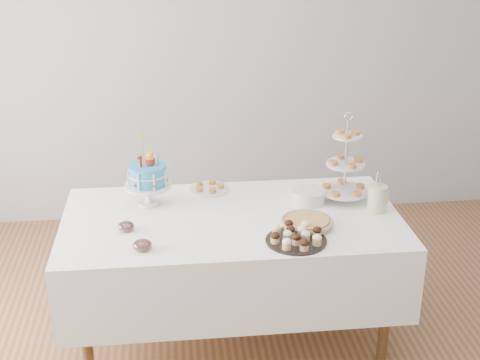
{
  "coord_description": "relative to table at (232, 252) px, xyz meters",
  "views": [
    {
      "loc": [
        -0.33,
        -3.11,
        2.42
      ],
      "look_at": [
        0.05,
        0.3,
        0.99
      ],
      "focal_mm": 50.0,
      "sensor_mm": 36.0,
      "label": 1
    }
  ],
  "objects": [
    {
      "name": "pie",
      "position": [
        0.4,
        -0.17,
        0.25
      ],
      "size": [
        0.29,
        0.29,
        0.05
      ],
      "color": "tan",
      "rests_on": "table"
    },
    {
      "name": "plate_stack",
      "position": [
        0.47,
        0.15,
        0.27
      ],
      "size": [
        0.2,
        0.2,
        0.08
      ],
      "color": "silver",
      "rests_on": "table"
    },
    {
      "name": "pastry_plate",
      "position": [
        -0.1,
        0.4,
        0.24
      ],
      "size": [
        0.25,
        0.25,
        0.04
      ],
      "color": "silver",
      "rests_on": "table"
    },
    {
      "name": "jam_bowl_a",
      "position": [
        -0.49,
        -0.34,
        0.25
      ],
      "size": [
        0.1,
        0.1,
        0.06
      ],
      "color": "silver",
      "rests_on": "table"
    },
    {
      "name": "cupcake_tray",
      "position": [
        0.31,
        -0.33,
        0.26
      ],
      "size": [
        0.32,
        0.32,
        0.07
      ],
      "color": "black",
      "rests_on": "table"
    },
    {
      "name": "tiered_stand",
      "position": [
        0.69,
        0.16,
        0.46
      ],
      "size": [
        0.28,
        0.28,
        0.55
      ],
      "color": "silver",
      "rests_on": "table"
    },
    {
      "name": "birthday_cake",
      "position": [
        -0.47,
        0.23,
        0.34
      ],
      "size": [
        0.28,
        0.28,
        0.42
      ],
      "rotation": [
        0.0,
        0.0,
        0.34
      ],
      "color": "silver",
      "rests_on": "table"
    },
    {
      "name": "table",
      "position": [
        0.0,
        0.0,
        0.0
      ],
      "size": [
        1.92,
        1.02,
        0.77
      ],
      "color": "white",
      "rests_on": "floor"
    },
    {
      "name": "jam_bowl_b",
      "position": [
        -0.59,
        -0.11,
        0.25
      ],
      "size": [
        0.09,
        0.09,
        0.05
      ],
      "color": "silver",
      "rests_on": "table"
    },
    {
      "name": "utensil_pitcher",
      "position": [
        0.84,
        -0.01,
        0.31
      ],
      "size": [
        0.11,
        0.11,
        0.24
      ],
      "rotation": [
        0.0,
        0.0,
        -0.34
      ],
      "color": "silver",
      "rests_on": "table"
    },
    {
      "name": "walls",
      "position": [
        0.0,
        -0.3,
        0.81
      ],
      "size": [
        5.04,
        4.04,
        2.7
      ],
      "color": "#A0A2A6",
      "rests_on": "floor"
    }
  ]
}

